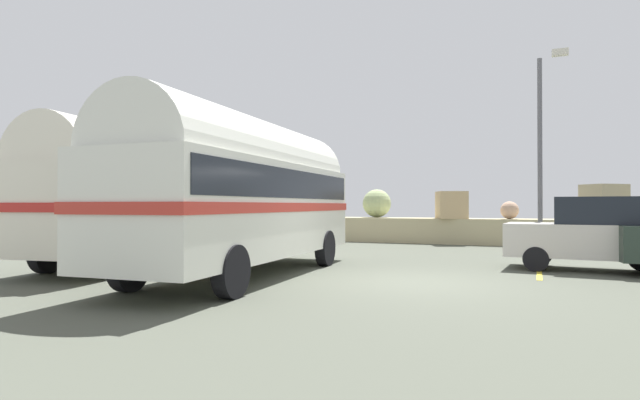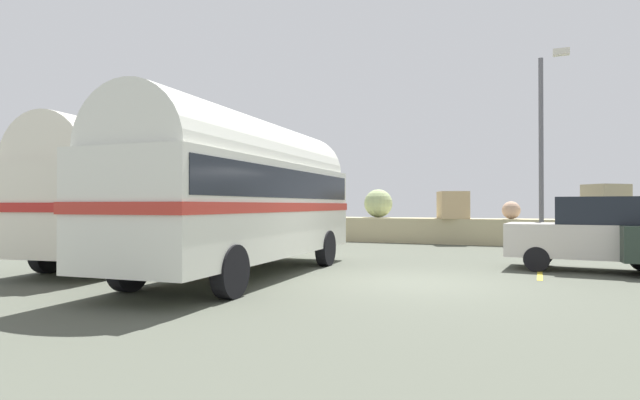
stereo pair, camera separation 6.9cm
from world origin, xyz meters
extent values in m
cube|color=#4B4F43|center=(0.00, 0.00, 0.01)|extent=(32.00, 26.00, 0.02)
cube|color=tan|center=(0.00, 11.80, 0.55)|extent=(31.36, 1.80, 1.10)
cube|color=tan|center=(-12.65, 11.85, 1.65)|extent=(1.39, 1.34, 1.09)
cube|color=tan|center=(-10.14, 11.49, 1.49)|extent=(0.89, 0.81, 0.78)
cube|color=#A3AC80|center=(-6.96, 12.08, 1.70)|extent=(1.67, 1.69, 1.20)
sphere|color=#A3B47B|center=(-4.38, 12.11, 1.75)|extent=(1.31, 1.31, 1.31)
cube|color=tan|center=(-0.87, 11.42, 1.68)|extent=(1.53, 1.58, 1.16)
sphere|color=tan|center=(1.46, 11.60, 1.47)|extent=(0.73, 0.73, 0.73)
cube|color=tan|center=(4.86, 11.32, 1.78)|extent=(1.77, 1.75, 1.37)
cube|color=gold|center=(2.54, 3.50, 0.02)|extent=(0.12, 4.40, 0.01)
cylinder|color=black|center=(-5.03, 1.87, 0.50)|extent=(0.34, 0.98, 0.96)
cylinder|color=black|center=(-2.83, 2.01, 0.50)|extent=(0.34, 0.98, 0.96)
cylinder|color=black|center=(-4.70, -3.33, 0.50)|extent=(0.34, 0.98, 0.96)
cylinder|color=black|center=(-2.50, -3.19, 0.50)|extent=(0.34, 0.98, 0.96)
cube|color=silver|center=(-3.76, -0.66, 1.57)|extent=(2.93, 8.54, 2.10)
cylinder|color=silver|center=(-3.76, -0.66, 2.62)|extent=(2.71, 8.19, 2.20)
cube|color=#B33227|center=(-3.76, -0.66, 1.63)|extent=(2.98, 8.62, 0.20)
cube|color=black|center=(-3.76, -0.66, 2.15)|extent=(2.95, 8.20, 0.64)
cube|color=silver|center=(-4.04, 3.60, 0.70)|extent=(2.29, 0.31, 0.28)
cylinder|color=black|center=(-9.23, 3.12, 0.50)|extent=(0.41, 0.99, 0.96)
cylinder|color=black|center=(-7.04, 3.43, 0.50)|extent=(0.41, 0.99, 0.96)
cylinder|color=black|center=(-8.49, -2.04, 0.50)|extent=(0.41, 0.99, 0.96)
cylinder|color=black|center=(-6.31, -1.73, 0.50)|extent=(0.41, 0.99, 0.96)
cube|color=silver|center=(-7.77, 0.69, 1.57)|extent=(3.56, 8.66, 2.10)
cylinder|color=silver|center=(-7.77, 0.69, 2.62)|extent=(3.32, 8.29, 2.20)
cube|color=red|center=(-7.77, 0.69, 1.63)|extent=(3.62, 8.74, 0.20)
cube|color=black|center=(-7.77, 0.69, 2.15)|extent=(3.55, 8.33, 0.64)
cube|color=silver|center=(-8.37, 4.92, 0.70)|extent=(2.28, 0.48, 0.28)
cylinder|color=black|center=(2.47, 2.95, 0.33)|extent=(0.63, 0.24, 0.62)
cylinder|color=black|center=(2.58, 4.47, 0.33)|extent=(0.63, 0.24, 0.62)
cube|color=beige|center=(3.79, 3.62, 0.78)|extent=(4.21, 1.99, 0.84)
cube|color=black|center=(4.04, 3.60, 1.54)|extent=(2.31, 1.71, 0.68)
cylinder|color=#5B5B60|center=(2.59, 6.13, 3.09)|extent=(0.14, 0.14, 6.17)
cube|color=beige|center=(3.13, 5.32, 6.07)|extent=(0.44, 0.24, 0.18)
camera|label=1|loc=(2.49, -10.95, 1.68)|focal=28.86mm
camera|label=2|loc=(2.55, -10.93, 1.68)|focal=28.86mm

